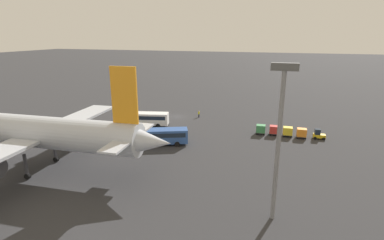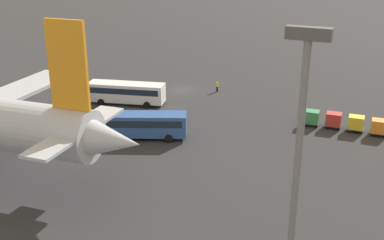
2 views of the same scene
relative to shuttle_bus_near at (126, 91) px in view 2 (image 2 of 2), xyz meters
name	(u,v)px [view 2 (image 2 of 2)]	position (x,y,z in m)	size (l,w,h in m)	color
ground_plane	(182,89)	(-4.48, -9.92, -1.90)	(600.00, 600.00, 0.00)	#2D2D30
shuttle_bus_near	(126,91)	(0.00, 0.00, 0.00)	(11.67, 5.38, 3.16)	white
shuttle_bus_far	(141,123)	(-8.50, 10.57, -0.01)	(11.24, 6.78, 3.15)	#2D5199
worker_person	(217,86)	(-10.18, -11.06, -1.03)	(0.38, 0.38, 1.74)	#1E1E2D
cargo_cart_orange	(379,127)	(-35.24, -2.01, -0.71)	(2.08, 1.78, 2.06)	#38383D
cargo_cart_yellow	(356,123)	(-32.45, -2.20, -0.71)	(2.08, 1.78, 2.06)	#38383D
cargo_cart_red	(334,119)	(-29.66, -2.30, -0.71)	(2.08, 1.78, 2.06)	#38383D
cargo_cart_green	(312,117)	(-26.88, -2.05, -0.71)	(2.08, 1.78, 2.06)	#38383D
light_pole	(300,136)	(-31.12, 29.06, 9.20)	(2.80, 0.70, 18.18)	slate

